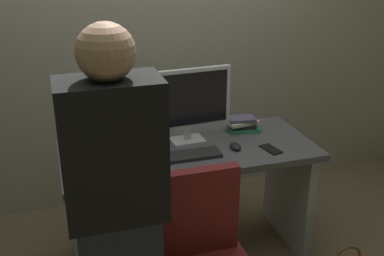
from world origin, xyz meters
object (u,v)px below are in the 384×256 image
(desk, at_px, (190,183))
(cell_phone, at_px, (271,149))
(cup_by_monitor, at_px, (120,140))
(monitor, at_px, (187,102))
(cup_near_keyboard, at_px, (108,157))
(book_stack, at_px, (242,124))
(keyboard, at_px, (184,156))
(mouse, at_px, (235,146))
(person_at_desk, at_px, (117,217))

(desk, bearing_deg, cell_phone, -19.70)
(cup_by_monitor, bearing_deg, monitor, -6.65)
(desk, height_order, monitor, monitor)
(cup_near_keyboard, bearing_deg, cell_phone, -6.09)
(cup_near_keyboard, bearing_deg, book_stack, 14.59)
(keyboard, bearing_deg, mouse, 4.57)
(cup_by_monitor, bearing_deg, person_at_desk, -99.92)
(keyboard, bearing_deg, desk, 58.20)
(keyboard, height_order, cup_near_keyboard, cup_near_keyboard)
(mouse, bearing_deg, cup_by_monitor, 160.21)
(person_at_desk, height_order, cup_near_keyboard, person_at_desk)
(person_at_desk, xyz_separation_m, mouse, (0.79, 0.65, -0.07))
(person_at_desk, bearing_deg, keyboard, 53.10)
(desk, xyz_separation_m, book_stack, (0.41, 0.17, 0.27))
(desk, height_order, cup_by_monitor, cup_by_monitor)
(cup_near_keyboard, height_order, book_stack, book_stack)
(desk, bearing_deg, book_stack, 22.83)
(cup_near_keyboard, bearing_deg, monitor, 17.49)
(keyboard, relative_size, cell_phone, 2.99)
(desk, relative_size, cup_near_keyboard, 17.26)
(book_stack, relative_size, cell_phone, 1.59)
(desk, relative_size, person_at_desk, 0.91)
(book_stack, bearing_deg, cup_near_keyboard, -165.41)
(keyboard, height_order, book_stack, book_stack)
(person_at_desk, relative_size, cell_phone, 11.38)
(cell_phone, bearing_deg, cup_near_keyboard, 162.20)
(person_at_desk, distance_m, keyboard, 0.78)
(person_at_desk, height_order, keyboard, person_at_desk)
(monitor, height_order, mouse, monitor)
(cup_near_keyboard, xyz_separation_m, cell_phone, (0.94, -0.10, -0.04))
(desk, height_order, mouse, mouse)
(monitor, relative_size, cup_by_monitor, 6.18)
(cup_near_keyboard, relative_size, book_stack, 0.38)
(monitor, bearing_deg, mouse, -37.54)
(person_at_desk, xyz_separation_m, monitor, (0.55, 0.83, 0.17))
(person_at_desk, distance_m, cell_phone, 1.14)
(keyboard, distance_m, book_stack, 0.56)
(cell_phone, bearing_deg, book_stack, 85.10)
(person_at_desk, distance_m, book_stack, 1.31)
(monitor, xyz_separation_m, cup_near_keyboard, (-0.51, -0.16, -0.21))
(monitor, distance_m, book_stack, 0.45)
(person_at_desk, height_order, cell_phone, person_at_desk)
(mouse, distance_m, cell_phone, 0.21)
(cup_near_keyboard, bearing_deg, desk, 7.14)
(person_at_desk, distance_m, cup_near_keyboard, 0.68)
(monitor, height_order, cup_near_keyboard, monitor)
(person_at_desk, bearing_deg, cup_by_monitor, 80.08)
(person_at_desk, relative_size, monitor, 3.03)
(cup_near_keyboard, xyz_separation_m, book_stack, (0.90, 0.23, -0.00))
(cup_near_keyboard, height_order, cup_by_monitor, cup_by_monitor)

